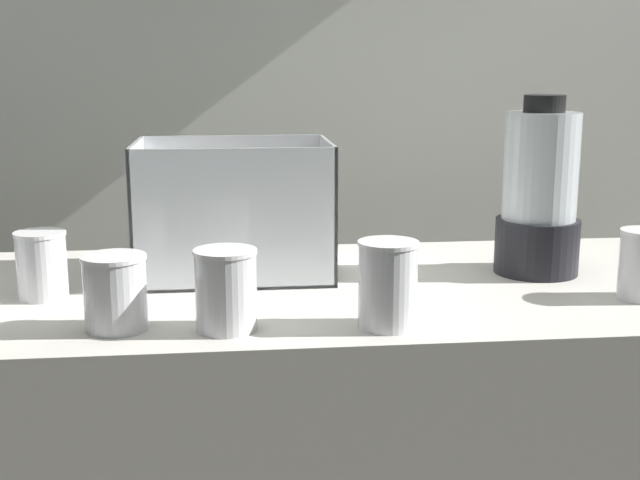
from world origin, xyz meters
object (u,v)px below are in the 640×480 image
Objects in this scene: blender_pitcher at (539,197)px; juice_cup_pomegranate_middle at (115,295)px; carrot_display_bin at (237,233)px; juice_cup_beet_left at (42,269)px; juice_cup_beet_far_right at (388,287)px; juice_cup_pomegranate_right at (226,295)px.

blender_pitcher is 2.93× the size of juice_cup_pomegranate_middle.
carrot_display_bin is at bearing 174.00° from blender_pitcher.
juice_cup_pomegranate_middle is (0.14, -0.18, 0.00)m from juice_cup_beet_left.
juice_cup_pomegranate_middle is 0.39m from juice_cup_beet_far_right.
juice_cup_beet_far_right reaches higher than juice_cup_pomegranate_middle.
juice_cup_beet_far_right is at bearing -58.20° from carrot_display_bin.
juice_cup_pomegranate_middle is at bearing -51.93° from juice_cup_beet_left.
blender_pitcher is 0.44m from juice_cup_beet_far_right.
juice_cup_beet_left is at bearing 128.07° from juice_cup_pomegranate_middle.
juice_cup_beet_far_right is (0.39, -0.03, 0.01)m from juice_cup_pomegranate_middle.
juice_cup_pomegranate_right is at bearing -7.19° from juice_cup_pomegranate_middle.
juice_cup_beet_left is 0.36m from juice_cup_pomegranate_right.
carrot_display_bin is at bearing 86.39° from juice_cup_pomegranate_right.
juice_cup_pomegranate_right is at bearing 176.80° from juice_cup_beet_far_right.
juice_cup_pomegranate_middle is at bearing -160.74° from blender_pitcher.
juice_cup_pomegranate_right is (-0.02, -0.33, -0.02)m from carrot_display_bin.
juice_cup_pomegranate_middle is 0.16m from juice_cup_pomegranate_right.
juice_cup_beet_far_right is (0.53, -0.21, 0.01)m from juice_cup_beet_left.
juice_cup_pomegranate_right is 0.93× the size of juice_cup_beet_far_right.
juice_cup_beet_far_right is at bearing -4.82° from juice_cup_pomegranate_middle.
carrot_display_bin is 0.33m from juice_cup_pomegranate_right.
blender_pitcher is (0.54, -0.06, 0.07)m from carrot_display_bin.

